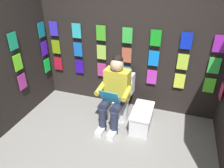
% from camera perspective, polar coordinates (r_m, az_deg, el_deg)
% --- Properties ---
extents(display_wall_back, '(3.30, 0.14, 2.09)m').
position_cam_1_polar(display_wall_back, '(3.74, 4.34, 8.63)').
color(display_wall_back, black).
rests_on(display_wall_back, ground).
extents(display_wall_right, '(0.14, 1.80, 2.09)m').
position_cam_1_polar(display_wall_right, '(3.73, -25.23, 5.87)').
color(display_wall_right, black).
rests_on(display_wall_right, ground).
extents(toilet, '(0.42, 0.57, 0.77)m').
position_cam_1_polar(toilet, '(3.68, 1.96, -4.22)').
color(toilet, white).
rests_on(toilet, ground).
extents(person_reading, '(0.54, 0.70, 1.19)m').
position_cam_1_polar(person_reading, '(3.35, 0.70, -2.25)').
color(person_reading, gold).
rests_on(person_reading, ground).
extents(comic_longbox_near, '(0.31, 0.60, 0.34)m').
position_cam_1_polar(comic_longbox_near, '(3.54, 8.10, -9.15)').
color(comic_longbox_near, silver).
rests_on(comic_longbox_near, ground).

